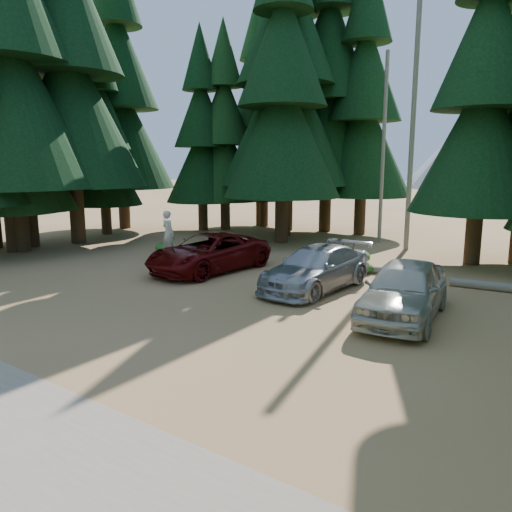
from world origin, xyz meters
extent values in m
plane|color=olive|center=(0.00, 0.00, 0.00)|extent=(160.00, 160.00, 0.00)
cylinder|color=slate|center=(0.80, 14.50, 6.00)|extent=(0.24, 0.24, 12.00)
cylinder|color=slate|center=(-1.20, 16.00, 5.00)|extent=(0.20, 0.20, 10.00)
cone|color=gray|center=(-8.00, 95.00, 10.00)|extent=(36.00, 36.00, 20.00)
imported|color=#5E0808|center=(-4.07, 5.03, 0.76)|extent=(2.91, 5.63, 1.52)
imported|color=#A2A4AA|center=(0.85, 4.96, 0.74)|extent=(2.37, 5.19, 1.47)
imported|color=beige|center=(4.44, 3.50, 0.83)|extent=(2.60, 5.08, 1.66)
imported|color=beige|center=(-5.62, 4.33, 1.50)|extent=(0.76, 0.59, 1.85)
cylinder|color=white|center=(-5.62, 4.38, 2.07)|extent=(0.36, 0.36, 0.04)
cylinder|color=slate|center=(0.07, 8.13, 0.14)|extent=(3.82, 1.22, 0.28)
cylinder|color=slate|center=(-1.71, 8.80, 0.13)|extent=(2.40, 2.25, 0.25)
ellipsoid|color=#296B20|center=(-6.52, 7.54, 0.31)|extent=(1.11, 1.11, 0.61)
ellipsoid|color=#296B20|center=(-4.69, 9.15, 0.23)|extent=(0.85, 0.85, 0.47)
ellipsoid|color=#296B20|center=(0.22, 9.78, 0.32)|extent=(1.18, 1.18, 0.65)
ellipsoid|color=#296B20|center=(1.20, 8.30, 0.21)|extent=(0.77, 0.77, 0.43)
ellipsoid|color=#296B20|center=(1.31, 6.63, 0.30)|extent=(1.09, 1.09, 0.60)
ellipsoid|color=#296B20|center=(-8.53, 6.93, 0.25)|extent=(0.92, 0.92, 0.51)
camera|label=1|loc=(8.87, -10.02, 4.37)|focal=35.00mm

